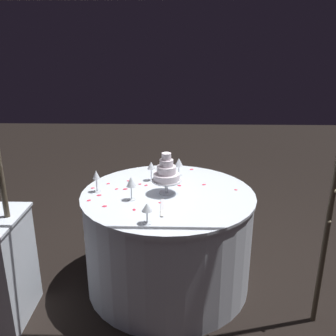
{
  "coord_description": "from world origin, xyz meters",
  "views": [
    {
      "loc": [
        -0.07,
        2.55,
        1.87
      ],
      "look_at": [
        0.0,
        0.0,
        0.98
      ],
      "focal_mm": 39.3,
      "sensor_mm": 36.0,
      "label": 1
    }
  ],
  "objects_px": {
    "tiered_cake": "(166,173)",
    "wine_glass_1": "(131,183)",
    "wine_glass_0": "(147,208)",
    "decorative_arch": "(166,125)",
    "cake_knife": "(162,208)",
    "main_table": "(168,239)",
    "wine_glass_4": "(179,163)",
    "wine_glass_3": "(96,176)",
    "wine_glass_2": "(151,166)"
  },
  "relations": [
    {
      "from": "decorative_arch",
      "to": "cake_knife",
      "type": "relative_size",
      "value": 7.2
    },
    {
      "from": "main_table",
      "to": "tiered_cake",
      "type": "height_order",
      "value": "tiered_cake"
    },
    {
      "from": "main_table",
      "to": "wine_glass_1",
      "type": "distance_m",
      "value": 0.6
    },
    {
      "from": "main_table",
      "to": "wine_glass_4",
      "type": "xyz_separation_m",
      "value": [
        -0.08,
        -0.39,
        0.5
      ]
    },
    {
      "from": "decorative_arch",
      "to": "wine_glass_3",
      "type": "relative_size",
      "value": 12.46
    },
    {
      "from": "decorative_arch",
      "to": "wine_glass_3",
      "type": "distance_m",
      "value": 0.84
    },
    {
      "from": "wine_glass_1",
      "to": "cake_knife",
      "type": "xyz_separation_m",
      "value": [
        -0.23,
        0.15,
        -0.13
      ]
    },
    {
      "from": "wine_glass_3",
      "to": "main_table",
      "type": "bearing_deg",
      "value": 178.58
    },
    {
      "from": "wine_glass_0",
      "to": "tiered_cake",
      "type": "bearing_deg",
      "value": -102.41
    },
    {
      "from": "cake_knife",
      "to": "wine_glass_3",
      "type": "bearing_deg",
      "value": -30.14
    },
    {
      "from": "tiered_cake",
      "to": "wine_glass_0",
      "type": "bearing_deg",
      "value": 77.59
    },
    {
      "from": "wine_glass_2",
      "to": "wine_glass_1",
      "type": "bearing_deg",
      "value": 73.79
    },
    {
      "from": "wine_glass_2",
      "to": "tiered_cake",
      "type": "bearing_deg",
      "value": 115.92
    },
    {
      "from": "decorative_arch",
      "to": "main_table",
      "type": "relative_size",
      "value": 1.63
    },
    {
      "from": "wine_glass_1",
      "to": "cake_knife",
      "type": "relative_size",
      "value": 0.59
    },
    {
      "from": "decorative_arch",
      "to": "wine_glass_3",
      "type": "height_order",
      "value": "decorative_arch"
    },
    {
      "from": "main_table",
      "to": "wine_glass_0",
      "type": "distance_m",
      "value": 0.7
    },
    {
      "from": "tiered_cake",
      "to": "wine_glass_0",
      "type": "height_order",
      "value": "tiered_cake"
    },
    {
      "from": "main_table",
      "to": "tiered_cake",
      "type": "xyz_separation_m",
      "value": [
        0.01,
        0.01,
        0.55
      ]
    },
    {
      "from": "cake_knife",
      "to": "wine_glass_0",
      "type": "bearing_deg",
      "value": 67.48
    },
    {
      "from": "wine_glass_2",
      "to": "wine_glass_4",
      "type": "relative_size",
      "value": 1.04
    },
    {
      "from": "tiered_cake",
      "to": "wine_glass_1",
      "type": "height_order",
      "value": "tiered_cake"
    },
    {
      "from": "wine_glass_4",
      "to": "cake_knife",
      "type": "distance_m",
      "value": 0.69
    },
    {
      "from": "wine_glass_1",
      "to": "wine_glass_3",
      "type": "distance_m",
      "value": 0.31
    },
    {
      "from": "tiered_cake",
      "to": "wine_glass_4",
      "type": "relative_size",
      "value": 2.06
    },
    {
      "from": "decorative_arch",
      "to": "cake_knife",
      "type": "distance_m",
      "value": 0.62
    },
    {
      "from": "decorative_arch",
      "to": "cake_knife",
      "type": "height_order",
      "value": "decorative_arch"
    },
    {
      "from": "wine_glass_2",
      "to": "wine_glass_3",
      "type": "height_order",
      "value": "wine_glass_3"
    },
    {
      "from": "tiered_cake",
      "to": "wine_glass_3",
      "type": "height_order",
      "value": "tiered_cake"
    },
    {
      "from": "wine_glass_4",
      "to": "wine_glass_3",
      "type": "bearing_deg",
      "value": 31.29
    },
    {
      "from": "tiered_cake",
      "to": "wine_glass_2",
      "type": "height_order",
      "value": "tiered_cake"
    },
    {
      "from": "wine_glass_4",
      "to": "cake_knife",
      "type": "xyz_separation_m",
      "value": [
        0.11,
        0.67,
        -0.11
      ]
    },
    {
      "from": "wine_glass_2",
      "to": "wine_glass_3",
      "type": "distance_m",
      "value": 0.47
    },
    {
      "from": "tiered_cake",
      "to": "wine_glass_2",
      "type": "bearing_deg",
      "value": -64.08
    },
    {
      "from": "wine_glass_0",
      "to": "wine_glass_1",
      "type": "bearing_deg",
      "value": -68.43
    },
    {
      "from": "tiered_cake",
      "to": "wine_glass_1",
      "type": "distance_m",
      "value": 0.28
    },
    {
      "from": "wine_glass_1",
      "to": "wine_glass_2",
      "type": "height_order",
      "value": "wine_glass_1"
    },
    {
      "from": "wine_glass_0",
      "to": "wine_glass_2",
      "type": "height_order",
      "value": "wine_glass_2"
    },
    {
      "from": "wine_glass_0",
      "to": "wine_glass_1",
      "type": "xyz_separation_m",
      "value": [
        0.14,
        -0.36,
        0.03
      ]
    },
    {
      "from": "wine_glass_4",
      "to": "wine_glass_0",
      "type": "bearing_deg",
      "value": 77.22
    },
    {
      "from": "main_table",
      "to": "decorative_arch",
      "type": "bearing_deg",
      "value": 89.84
    },
    {
      "from": "tiered_cake",
      "to": "wine_glass_2",
      "type": "relative_size",
      "value": 1.98
    },
    {
      "from": "tiered_cake",
      "to": "wine_glass_1",
      "type": "bearing_deg",
      "value": 26.69
    },
    {
      "from": "wine_glass_2",
      "to": "decorative_arch",
      "type": "bearing_deg",
      "value": 101.78
    },
    {
      "from": "main_table",
      "to": "tiered_cake",
      "type": "bearing_deg",
      "value": 26.2
    },
    {
      "from": "decorative_arch",
      "to": "wine_glass_2",
      "type": "distance_m",
      "value": 0.85
    },
    {
      "from": "wine_glass_4",
      "to": "cake_knife",
      "type": "relative_size",
      "value": 0.52
    },
    {
      "from": "main_table",
      "to": "wine_glass_3",
      "type": "bearing_deg",
      "value": -1.42
    },
    {
      "from": "decorative_arch",
      "to": "cake_knife",
      "type": "xyz_separation_m",
      "value": [
        0.03,
        -0.14,
        -0.61
      ]
    },
    {
      "from": "wine_glass_3",
      "to": "cake_knife",
      "type": "height_order",
      "value": "wine_glass_3"
    }
  ]
}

